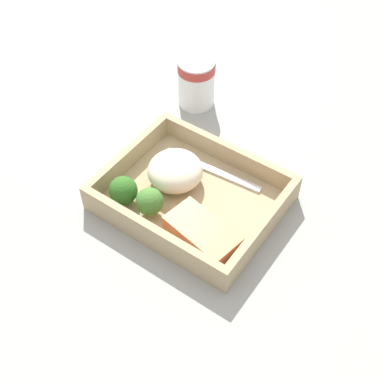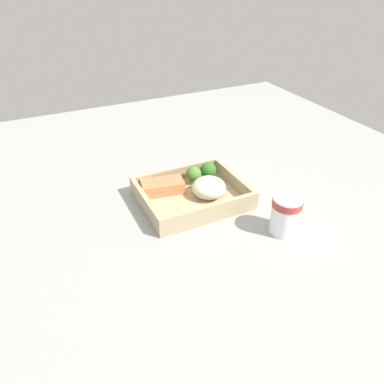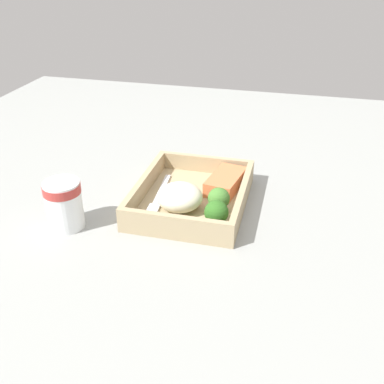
{
  "view_description": "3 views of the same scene",
  "coord_description": "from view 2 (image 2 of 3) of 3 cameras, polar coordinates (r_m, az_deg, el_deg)",
  "views": [
    {
      "loc": [
        -30.9,
        43.94,
        64.87
      ],
      "look_at": [
        0.0,
        0.0,
        2.7
      ],
      "focal_mm": 50.0,
      "sensor_mm": 36.0,
      "label": 1
    },
    {
      "loc": [
        -35.04,
        -72.8,
        54.51
      ],
      "look_at": [
        0.0,
        0.0,
        2.7
      ],
      "focal_mm": 35.0,
      "sensor_mm": 36.0,
      "label": 2
    },
    {
      "loc": [
        75.63,
        18.96,
        46.74
      ],
      "look_at": [
        0.0,
        0.0,
        2.7
      ],
      "focal_mm": 42.0,
      "sensor_mm": 36.0,
      "label": 3
    }
  ],
  "objects": [
    {
      "name": "mashed_potatoes",
      "position": [
        0.96,
        2.6,
        0.7
      ],
      "size": [
        8.69,
        8.78,
        5.02
      ],
      "primitive_type": "ellipsoid",
      "color": "beige",
      "rests_on": "takeout_tray"
    },
    {
      "name": "broccoli_floret_1",
      "position": [
        1.01,
        0.26,
        2.71
      ],
      "size": [
        4.22,
        4.22,
        4.93
      ],
      "color": "#82A459",
      "rests_on": "takeout_tray"
    },
    {
      "name": "takeout_tray",
      "position": [
        0.97,
        0.0,
        -1.04
      ],
      "size": [
        26.34,
        21.33,
        1.2
      ],
      "primitive_type": "cube",
      "color": "tan",
      "rests_on": "ground_plane"
    },
    {
      "name": "paper_cup",
      "position": [
        0.87,
        14.11,
        -3.16
      ],
      "size": [
        6.78,
        6.78,
        9.23
      ],
      "color": "white",
      "rests_on": "ground_plane"
    },
    {
      "name": "tray_rim",
      "position": [
        0.96,
        0.0,
        0.16
      ],
      "size": [
        26.34,
        21.33,
        3.65
      ],
      "color": "tan",
      "rests_on": "takeout_tray"
    },
    {
      "name": "broccoli_floret_2",
      "position": [
        1.04,
        2.49,
        3.32
      ],
      "size": [
        4.43,
        4.43,
        4.88
      ],
      "color": "#80AE5A",
      "rests_on": "takeout_tray"
    },
    {
      "name": "salmon_fillet",
      "position": [
        0.98,
        -4.52,
        0.85
      ],
      "size": [
        11.8,
        7.59,
        3.09
      ],
      "primitive_type": "cube",
      "rotation": [
        0.0,
        0.0,
        -0.18
      ],
      "color": "#E27748",
      "rests_on": "takeout_tray"
    },
    {
      "name": "ground_plane",
      "position": [
        0.98,
        0.0,
        -1.82
      ],
      "size": [
        160.0,
        160.0,
        2.0
      ],
      "primitive_type": "cube",
      "color": "gray"
    },
    {
      "name": "fork",
      "position": [
        0.92,
        2.33,
        -2.54
      ],
      "size": [
        15.88,
        2.95,
        0.44
      ],
      "color": "silver",
      "rests_on": "takeout_tray"
    }
  ]
}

